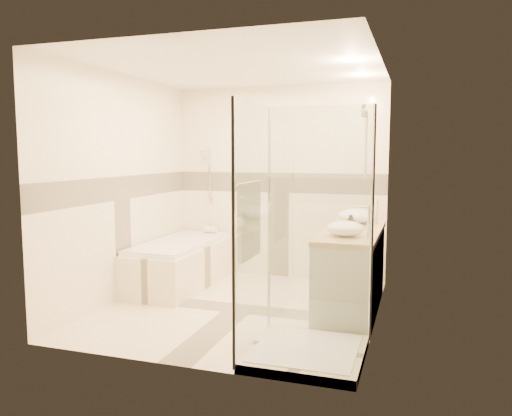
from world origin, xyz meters
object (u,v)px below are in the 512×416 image
(amenity_bottle_b, at_px, (351,222))
(vanity, at_px, (351,271))
(amenity_bottle_a, at_px, (349,223))
(vessel_sink_near, at_px, (357,216))
(vessel_sink_far, at_px, (345,228))
(bathtub, at_px, (180,261))
(shower_enclosure, at_px, (295,293))

(amenity_bottle_b, bearing_deg, vanity, -75.73)
(amenity_bottle_a, bearing_deg, vessel_sink_near, 90.00)
(vanity, height_order, vessel_sink_far, vessel_sink_far)
(vessel_sink_far, bearing_deg, bathtub, 161.30)
(bathtub, height_order, amenity_bottle_b, amenity_bottle_b)
(bathtub, relative_size, shower_enclosure, 0.83)
(vanity, height_order, amenity_bottle_a, amenity_bottle_a)
(vessel_sink_far, bearing_deg, vanity, 86.92)
(shower_enclosure, xyz_separation_m, vessel_sink_far, (0.27, 0.90, 0.42))
(shower_enclosure, xyz_separation_m, vessel_sink_near, (0.27, 1.83, 0.43))
(bathtub, distance_m, vessel_sink_near, 2.23)
(amenity_bottle_a, height_order, amenity_bottle_b, amenity_bottle_a)
(bathtub, distance_m, amenity_bottle_b, 2.23)
(amenity_bottle_a, distance_m, amenity_bottle_b, 0.15)
(vanity, distance_m, amenity_bottle_b, 0.51)
(shower_enclosure, height_order, vessel_sink_far, shower_enclosure)
(bathtub, bearing_deg, shower_enclosure, -41.10)
(shower_enclosure, height_order, amenity_bottle_b, shower_enclosure)
(bathtub, height_order, shower_enclosure, shower_enclosure)
(amenity_bottle_a, bearing_deg, bathtub, 168.79)
(vanity, bearing_deg, amenity_bottle_a, -105.45)
(shower_enclosure, relative_size, amenity_bottle_a, 12.24)
(vessel_sink_near, relative_size, amenity_bottle_a, 2.52)
(vessel_sink_far, bearing_deg, amenity_bottle_a, 90.00)
(vanity, height_order, amenity_bottle_b, amenity_bottle_b)
(bathtub, bearing_deg, vessel_sink_near, 5.53)
(shower_enclosure, bearing_deg, amenity_bottle_a, 77.18)
(vessel_sink_near, bearing_deg, vessel_sink_far, -90.00)
(vessel_sink_near, relative_size, amenity_bottle_b, 2.80)
(bathtub, relative_size, vanity, 1.05)
(amenity_bottle_b, bearing_deg, vessel_sink_near, 90.00)
(shower_enclosure, distance_m, amenity_bottle_b, 1.44)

